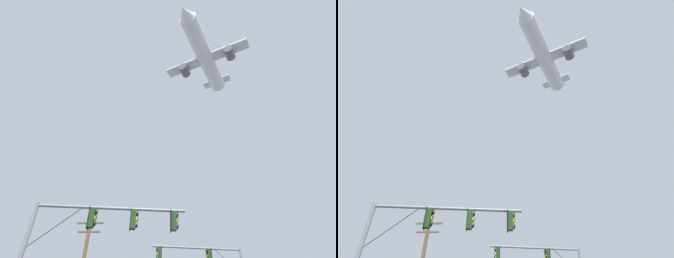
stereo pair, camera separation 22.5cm
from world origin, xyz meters
The scene contains 2 objects.
signal_pole_near centered at (-3.58, 6.86, 4.69)m, with size 7.34×1.18×5.98m.
airplane centered at (6.31, 23.01, 40.11)m, with size 14.71×19.04×5.45m.
Camera 1 is at (0.10, -5.45, 1.17)m, focal length 27.15 mm.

